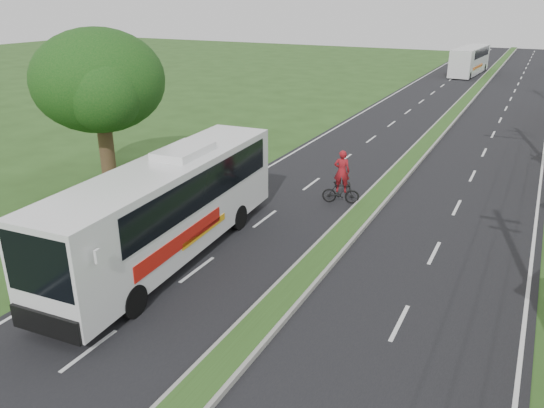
% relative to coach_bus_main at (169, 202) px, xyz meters
% --- Properties ---
extents(ground, '(180.00, 180.00, 0.00)m').
position_rel_coach_bus_main_xyz_m(ground, '(4.89, -5.51, -2.08)').
color(ground, '#29481A').
rests_on(ground, ground).
extents(road_asphalt, '(14.00, 160.00, 0.02)m').
position_rel_coach_bus_main_xyz_m(road_asphalt, '(4.89, 14.49, -2.07)').
color(road_asphalt, black).
rests_on(road_asphalt, ground).
extents(median_strip, '(1.20, 160.00, 0.18)m').
position_rel_coach_bus_main_xyz_m(median_strip, '(4.89, 14.49, -1.97)').
color(median_strip, gray).
rests_on(median_strip, ground).
extents(lane_edge_left, '(0.12, 160.00, 0.01)m').
position_rel_coach_bus_main_xyz_m(lane_edge_left, '(-1.81, 14.49, -2.08)').
color(lane_edge_left, silver).
rests_on(lane_edge_left, ground).
extents(lane_edge_right, '(0.12, 160.00, 0.01)m').
position_rel_coach_bus_main_xyz_m(lane_edge_right, '(11.59, 14.49, -2.08)').
color(lane_edge_right, silver).
rests_on(lane_edge_right, ground).
extents(shade_tree, '(6.30, 6.00, 7.54)m').
position_rel_coach_bus_main_xyz_m(shade_tree, '(-7.22, 4.51, 2.95)').
color(shade_tree, '#473321').
rests_on(shade_tree, ground).
extents(coach_bus_main, '(3.19, 11.81, 3.78)m').
position_rel_coach_bus_main_xyz_m(coach_bus_main, '(0.00, 0.00, 0.00)').
color(coach_bus_main, white).
rests_on(coach_bus_main, ground).
extents(coach_bus_far, '(3.14, 11.05, 3.18)m').
position_rel_coach_bus_main_xyz_m(coach_bus_far, '(2.49, 54.90, -0.27)').
color(coach_bus_far, white).
rests_on(coach_bus_far, ground).
extents(motorcyclist, '(1.74, 0.94, 2.48)m').
position_rel_coach_bus_main_xyz_m(motorcyclist, '(3.57, 7.70, -1.13)').
color(motorcyclist, black).
rests_on(motorcyclist, ground).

